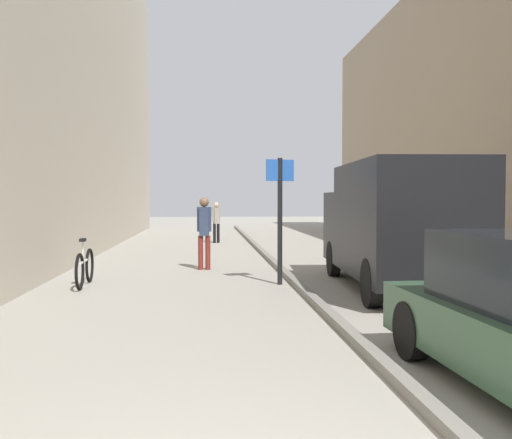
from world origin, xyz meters
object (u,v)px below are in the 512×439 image
Objects in this scene: pedestrian_main_foreground at (204,228)px; delivery_van at (395,223)px; bicycle_leaning at (85,267)px; street_sign_post at (280,210)px; pedestrian_mid_block at (216,219)px.

delivery_van is at bearing -37.45° from pedestrian_main_foreground.
street_sign_post is at bearing -3.08° from bicycle_leaning.
street_sign_post is at bearing -53.87° from pedestrian_main_foreground.
bicycle_leaning is at bearing 174.62° from delivery_van.
pedestrian_main_foreground reaches higher than bicycle_leaning.
street_sign_post reaches higher than pedestrian_mid_block.
delivery_van reaches higher than pedestrian_main_foreground.
pedestrian_main_foreground is at bearing 44.28° from bicycle_leaning.
pedestrian_mid_block is 0.30× the size of delivery_van.
street_sign_post reaches higher than bicycle_leaning.
pedestrian_mid_block is 0.62× the size of street_sign_post.
bicycle_leaning is (-2.40, -2.44, -0.66)m from pedestrian_main_foreground.
pedestrian_main_foreground is 8.53m from pedestrian_mid_block.
pedestrian_main_foreground is 3.49m from bicycle_leaning.
delivery_van is at bearing -9.91° from bicycle_leaning.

